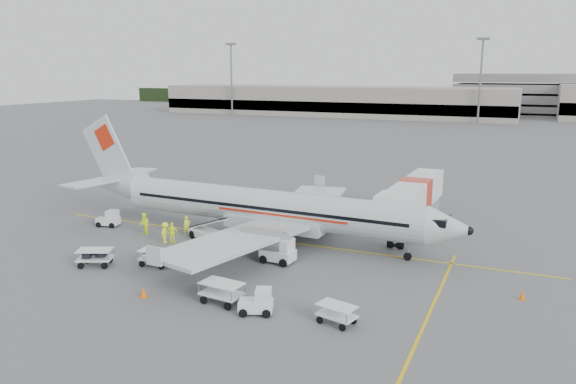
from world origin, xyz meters
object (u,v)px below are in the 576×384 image
object	(u,v)px
belt_loader	(209,224)
jet_bridge	(415,204)
aircraft	(267,184)
tug_fore	(256,301)
tug_mid	(278,250)
tug_aft	(108,218)

from	to	relation	value
belt_loader	jet_bridge	bearing A→B (deg)	55.99
aircraft	tug_fore	world-z (taller)	aircraft
belt_loader	tug_fore	xyz separation A→B (m)	(10.11, -11.46, -0.62)
tug_mid	belt_loader	bearing A→B (deg)	164.12
belt_loader	tug_aft	size ratio (longest dim) A/B	2.61
jet_bridge	belt_loader	xyz separation A→B (m)	(-15.03, -10.24, -0.87)
tug_aft	jet_bridge	bearing A→B (deg)	10.29
aircraft	tug_mid	size ratio (longest dim) A/B	14.26
aircraft	belt_loader	xyz separation A→B (m)	(-4.48, -1.95, -3.44)
aircraft	tug_fore	bearing A→B (deg)	-64.93
jet_bridge	tug_mid	xyz separation A→B (m)	(-7.43, -13.08, -1.31)
jet_bridge	tug_mid	bearing A→B (deg)	-117.63
tug_fore	tug_aft	size ratio (longest dim) A/B	1.01
aircraft	tug_aft	size ratio (longest dim) A/B	17.84
aircraft	tug_mid	bearing A→B (deg)	-54.74
jet_bridge	tug_mid	distance (m)	15.10
aircraft	jet_bridge	world-z (taller)	aircraft
aircraft	tug_mid	xyz separation A→B (m)	(3.11, -4.80, -3.88)
jet_bridge	tug_fore	bearing A→B (deg)	-100.79
belt_loader	tug_aft	distance (m)	10.74
tug_fore	tug_mid	distance (m)	8.98
aircraft	belt_loader	bearing A→B (deg)	-154.16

